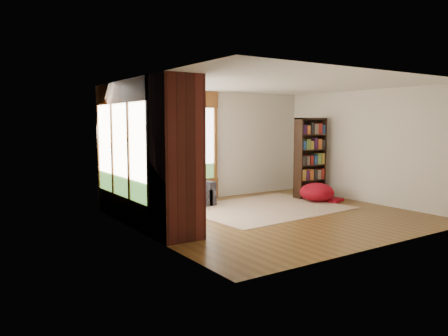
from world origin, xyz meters
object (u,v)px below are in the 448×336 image
dog_brindle (157,180)px  dog_tan (150,172)px  bookshelf (310,158)px  pouf (317,192)px  sectional_sofa (149,198)px  brick_chimney (176,158)px  area_rug (264,208)px

dog_brindle → dog_tan: bearing=-26.5°
bookshelf → pouf: 0.95m
pouf → dog_tan: dog_tan is taller
sectional_sofa → dog_brindle: dog_brindle is taller
brick_chimney → dog_brindle: brick_chimney is taller
area_rug → bookshelf: 2.11m
pouf → area_rug: bearing=178.2°
sectional_sofa → area_rug: 2.48m
bookshelf → dog_brindle: size_ratio=2.26×
bookshelf → dog_brindle: 4.20m
dog_tan → dog_brindle: 0.80m
brick_chimney → sectional_sofa: brick_chimney is taller
pouf → dog_tan: size_ratio=0.69×
brick_chimney → dog_tan: size_ratio=2.23×
dog_tan → bookshelf: bearing=-34.2°
sectional_sofa → dog_brindle: (-0.09, -0.59, 0.45)m
brick_chimney → dog_brindle: 1.59m
dog_brindle → pouf: bearing=-108.0°
sectional_sofa → pouf: size_ratio=2.73×
brick_chimney → pouf: size_ratio=3.22×
area_rug → dog_tan: (-2.18, 1.11, 0.82)m
pouf → dog_tan: bearing=162.8°
sectional_sofa → dog_brindle: bearing=-95.8°
sectional_sofa → dog_tan: bearing=64.5°
pouf → sectional_sofa: bearing=165.8°
sectional_sofa → brick_chimney: bearing=-99.2°
bookshelf → dog_tan: bearing=170.8°
brick_chimney → dog_brindle: (0.35, 1.46, -0.55)m
sectional_sofa → dog_brindle: 0.75m
dog_tan → dog_brindle: dog_tan is taller
brick_chimney → sectional_sofa: (0.45, 2.05, -1.00)m
dog_brindle → brick_chimney: bearing=153.9°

